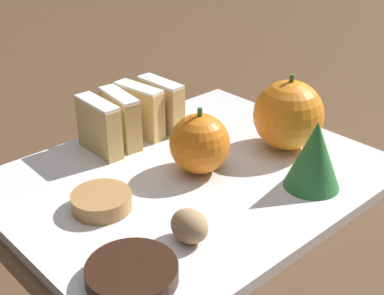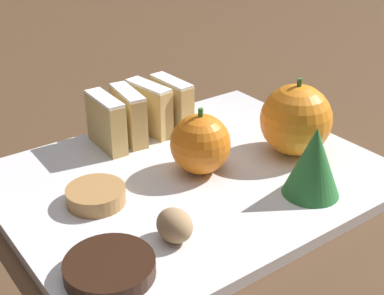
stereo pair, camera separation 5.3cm
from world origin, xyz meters
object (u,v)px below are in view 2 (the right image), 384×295
at_px(orange_near, 201,145).
at_px(walnut, 175,225).
at_px(chocolate_cookie, 110,268).
at_px(orange_far, 296,120).

relative_size(orange_near, walnut, 2.01).
bearing_deg(chocolate_cookie, orange_near, 119.13).
bearing_deg(walnut, orange_far, 105.03).
bearing_deg(walnut, orange_near, 131.93).
relative_size(orange_far, chocolate_cookie, 1.20).
xyz_separation_m(orange_near, walnut, (0.08, -0.09, -0.02)).
xyz_separation_m(walnut, chocolate_cookie, (0.01, -0.06, -0.01)).
height_order(orange_far, walnut, orange_far).
bearing_deg(orange_far, orange_near, -103.48).
distance_m(orange_near, chocolate_cookie, 0.17).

